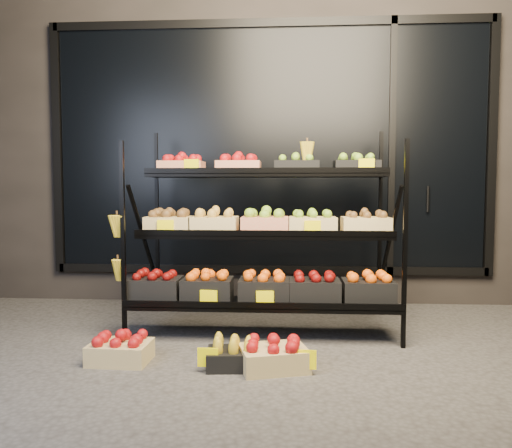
# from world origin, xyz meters

# --- Properties ---
(ground) EXTENTS (24.00, 24.00, 0.00)m
(ground) POSITION_xyz_m (0.00, 0.00, 0.00)
(ground) COLOR #514F4C
(ground) RESTS_ON ground
(building) EXTENTS (6.00, 2.08, 3.50)m
(building) POSITION_xyz_m (0.00, 2.59, 1.75)
(building) COLOR #2D2826
(building) RESTS_ON ground
(display_rack) EXTENTS (2.18, 1.02, 1.66)m
(display_rack) POSITION_xyz_m (-0.01, 0.60, 0.79)
(display_rack) COLOR black
(display_rack) RESTS_ON ground
(tag_floor_a) EXTENTS (0.13, 0.01, 0.12)m
(tag_floor_a) POSITION_xyz_m (-0.31, -0.40, 0.06)
(tag_floor_a) COLOR #FAEA00
(tag_floor_a) RESTS_ON ground
(tag_floor_b) EXTENTS (0.13, 0.01, 0.12)m
(tag_floor_b) POSITION_xyz_m (0.30, -0.40, 0.06)
(tag_floor_b) COLOR #FAEA00
(tag_floor_b) RESTS_ON ground
(floor_crate_left) EXTENTS (0.40, 0.30, 0.20)m
(floor_crate_left) POSITION_xyz_m (-0.92, -0.24, 0.09)
(floor_crate_left) COLOR #DBC17E
(floor_crate_left) RESTS_ON ground
(floor_crate_midleft) EXTENTS (0.36, 0.28, 0.18)m
(floor_crate_midleft) POSITION_xyz_m (-0.15, -0.29, 0.08)
(floor_crate_midleft) COLOR black
(floor_crate_midleft) RESTS_ON ground
(floor_crate_midright) EXTENTS (0.48, 0.40, 0.21)m
(floor_crate_midright) POSITION_xyz_m (0.10, -0.31, 0.10)
(floor_crate_midright) COLOR #DBC17E
(floor_crate_midright) RESTS_ON ground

